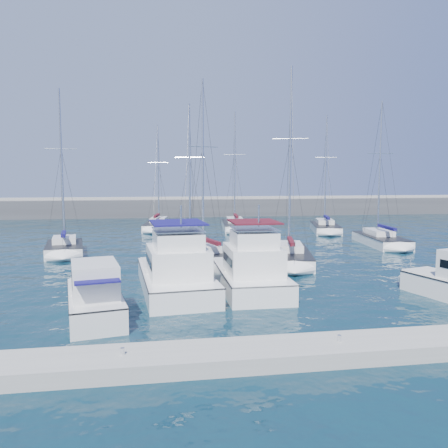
{
  "coord_description": "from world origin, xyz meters",
  "views": [
    {
      "loc": [
        -6.77,
        -26.04,
        6.73
      ],
      "look_at": [
        -1.25,
        9.07,
        3.0
      ],
      "focal_mm": 35.0,
      "sensor_mm": 36.0,
      "label": 1
    }
  ],
  "objects": [
    {
      "name": "sailboat_back_a",
      "position": [
        -6.46,
        32.09,
        0.51
      ],
      "size": [
        4.18,
        9.36,
        14.07
      ],
      "rotation": [
        0.0,
        0.0,
        -0.13
      ],
      "color": "silver",
      "rests_on": "ground"
    },
    {
      "name": "motor_yacht_stbd_inner",
      "position": [
        -1.19,
        -0.87,
        1.13
      ],
      "size": [
        3.64,
        8.39,
        4.69
      ],
      "rotation": [
        0.0,
        0.0,
        -0.01
      ],
      "color": "silver",
      "rests_on": "ground"
    },
    {
      "name": "ground",
      "position": [
        0.0,
        0.0,
        0.0
      ],
      "size": [
        220.0,
        220.0,
        0.0
      ],
      "primitive_type": "plane",
      "color": "black",
      "rests_on": "ground"
    },
    {
      "name": "sailboat_mid_b",
      "position": [
        -3.79,
        13.29,
        0.52
      ],
      "size": [
        4.42,
        7.93,
        13.76
      ],
      "rotation": [
        0.0,
        0.0,
        -0.19
      ],
      "color": "silver",
      "rests_on": "ground"
    },
    {
      "name": "dock_cleat_near_port",
      "position": [
        -8.0,
        -11.0,
        0.72
      ],
      "size": [
        0.16,
        0.16,
        0.25
      ],
      "primitive_type": "cylinder",
      "color": "silver",
      "rests_on": "dock"
    },
    {
      "name": "dock_cleat_centre",
      "position": [
        0.0,
        -11.0,
        0.72
      ],
      "size": [
        0.16,
        0.16,
        0.25
      ],
      "primitive_type": "cylinder",
      "color": "silver",
      "rests_on": "dock"
    },
    {
      "name": "dock",
      "position": [
        0.0,
        -11.0,
        0.3
      ],
      "size": [
        40.0,
        2.2,
        0.6
      ],
      "primitive_type": "cube",
      "color": "gray",
      "rests_on": "ground"
    },
    {
      "name": "motor_yacht_port_inner",
      "position": [
        -5.65,
        -0.56,
        1.13
      ],
      "size": [
        4.75,
        9.92,
        4.69
      ],
      "rotation": [
        0.0,
        0.0,
        0.09
      ],
      "color": "silver",
      "rests_on": "ground"
    },
    {
      "name": "sailboat_back_c",
      "position": [
        14.42,
        26.2,
        0.52
      ],
      "size": [
        5.15,
        9.03,
        14.97
      ],
      "rotation": [
        0.0,
        0.0,
        -0.26
      ],
      "color": "silver",
      "rests_on": "ground"
    },
    {
      "name": "sailboat_mid_d",
      "position": [
        3.72,
        7.06,
        0.53
      ],
      "size": [
        4.91,
        8.52,
        15.81
      ],
      "rotation": [
        0.0,
        0.0,
        -0.23
      ],
      "color": "silver",
      "rests_on": "ground"
    },
    {
      "name": "breakwater",
      "position": [
        0.0,
        52.0,
        1.05
      ],
      "size": [
        160.0,
        6.0,
        4.45
      ],
      "color": "#424244",
      "rests_on": "ground"
    },
    {
      "name": "sailboat_back_b",
      "position": [
        3.57,
        30.29,
        0.52
      ],
      "size": [
        4.17,
        9.92,
        15.77
      ],
      "rotation": [
        0.0,
        0.0,
        -0.11
      ],
      "color": "silver",
      "rests_on": "ground"
    },
    {
      "name": "sailboat_mid_a",
      "position": [
        -14.86,
        14.16,
        0.54
      ],
      "size": [
        4.12,
        7.14,
        14.92
      ],
      "rotation": [
        0.0,
        0.0,
        0.16
      ],
      "color": "silver",
      "rests_on": "ground"
    },
    {
      "name": "sailboat_mid_c",
      "position": [
        -2.92,
        7.53,
        0.55
      ],
      "size": [
        4.57,
        7.03,
        14.69
      ],
      "rotation": [
        0.0,
        0.0,
        0.27
      ],
      "color": "silver",
      "rests_on": "ground"
    },
    {
      "name": "motor_yacht_port_outer",
      "position": [
        -9.76,
        -4.66,
        0.94
      ],
      "size": [
        3.69,
        7.0,
        3.2
      ],
      "rotation": [
        0.0,
        0.0,
        0.2
      ],
      "color": "silver",
      "rests_on": "ground"
    },
    {
      "name": "sailboat_mid_e",
      "position": [
        15.68,
        14.71,
        0.52
      ],
      "size": [
        3.98,
        8.78,
        14.77
      ],
      "rotation": [
        0.0,
        0.0,
        -0.11
      ],
      "color": "silver",
      "rests_on": "ground"
    }
  ]
}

